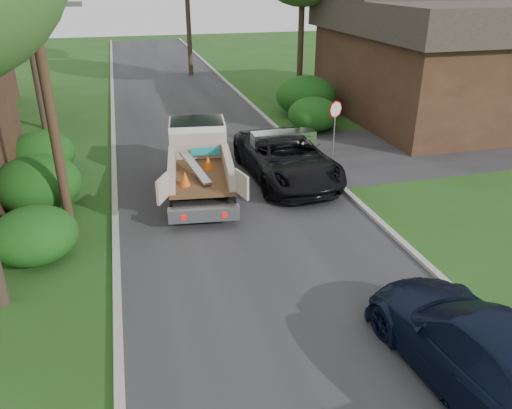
{
  "coord_description": "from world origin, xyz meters",
  "views": [
    {
      "loc": [
        -3.43,
        -10.24,
        7.27
      ],
      "look_at": [
        -0.03,
        2.46,
        1.2
      ],
      "focal_mm": 35.0,
      "sensor_mm": 36.0,
      "label": 1
    }
  ],
  "objects": [
    {
      "name": "stop_sign",
      "position": [
        5.2,
        9.0,
        1.78
      ],
      "size": [
        0.71,
        0.32,
        2.48
      ],
      "color": "slate",
      "rests_on": "ground"
    },
    {
      "name": "hedge_left_a",
      "position": [
        -6.2,
        3.0,
        0.77
      ],
      "size": [
        2.34,
        2.34,
        1.53
      ],
      "primitive_type": "ellipsoid",
      "color": "#0F4210",
      "rests_on": "ground"
    },
    {
      "name": "hedge_right_b",
      "position": [
        6.5,
        16.0,
        1.1
      ],
      "size": [
        3.38,
        3.38,
        2.21
      ],
      "primitive_type": "ellipsoid",
      "color": "#0F4210",
      "rests_on": "ground"
    },
    {
      "name": "side_street",
      "position": [
        12.0,
        9.0,
        0.01
      ],
      "size": [
        16.0,
        7.0,
        0.02
      ],
      "primitive_type": "cube",
      "color": "#28282B",
      "rests_on": "ground"
    },
    {
      "name": "ground",
      "position": [
        0.0,
        0.0,
        0.0
      ],
      "size": [
        120.0,
        120.0,
        0.0
      ],
      "primitive_type": "plane",
      "color": "#214413",
      "rests_on": "ground"
    },
    {
      "name": "hedge_left_c",
      "position": [
        -6.8,
        10.0,
        0.85
      ],
      "size": [
        2.6,
        2.6,
        1.7
      ],
      "primitive_type": "ellipsoid",
      "color": "#0F4210",
      "rests_on": "ground"
    },
    {
      "name": "flatbed_truck",
      "position": [
        -0.95,
        7.25,
        1.22
      ],
      "size": [
        3.14,
        6.15,
        2.24
      ],
      "rotation": [
        0.0,
        0.0,
        -0.12
      ],
      "color": "black",
      "rests_on": "ground"
    },
    {
      "name": "hedge_right_a",
      "position": [
        5.8,
        13.0,
        0.85
      ],
      "size": [
        2.6,
        2.6,
        1.7
      ],
      "primitive_type": "ellipsoid",
      "color": "#0F4210",
      "rests_on": "ground"
    },
    {
      "name": "curb_right",
      "position": [
        4.1,
        10.0,
        0.06
      ],
      "size": [
        0.2,
        90.0,
        0.12
      ],
      "primitive_type": "cube",
      "color": "#9E9E99",
      "rests_on": "ground"
    },
    {
      "name": "road",
      "position": [
        0.0,
        10.0,
        0.0
      ],
      "size": [
        8.0,
        90.0,
        0.02
      ],
      "primitive_type": "cube",
      "color": "#28282B",
      "rests_on": "ground"
    },
    {
      "name": "black_pickup",
      "position": [
        2.4,
        7.03,
        0.87
      ],
      "size": [
        3.05,
        6.34,
        1.74
      ],
      "primitive_type": "imported",
      "rotation": [
        0.0,
        0.0,
        0.03
      ],
      "color": "black",
      "rests_on": "ground"
    },
    {
      "name": "house_right",
      "position": [
        13.0,
        14.0,
        3.16
      ],
      "size": [
        9.72,
        12.96,
        6.2
      ],
      "rotation": [
        0.0,
        0.0,
        1.57
      ],
      "color": "#3B2218",
      "rests_on": "ground"
    },
    {
      "name": "hedge_left_b",
      "position": [
        -6.5,
        6.5,
        0.94
      ],
      "size": [
        2.86,
        2.86,
        1.87
      ],
      "primitive_type": "ellipsoid",
      "color": "#0F4210",
      "rests_on": "ground"
    },
    {
      "name": "navy_suv",
      "position": [
        2.6,
        -4.21,
        0.81
      ],
      "size": [
        2.65,
        5.75,
        1.63
      ],
      "primitive_type": "imported",
      "rotation": [
        0.0,
        0.0,
        3.21
      ],
      "color": "black",
      "rests_on": "ground"
    },
    {
      "name": "utility_pole",
      "position": [
        -5.48,
        4.98,
        5.17
      ],
      "size": [
        2.42,
        1.25,
        10.0
      ],
      "color": "#382619",
      "rests_on": "ground"
    },
    {
      "name": "curb_left",
      "position": [
        -4.1,
        10.0,
        0.06
      ],
      "size": [
        0.2,
        90.0,
        0.12
      ],
      "primitive_type": "cube",
      "color": "#9E9E99",
      "rests_on": "ground"
    }
  ]
}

